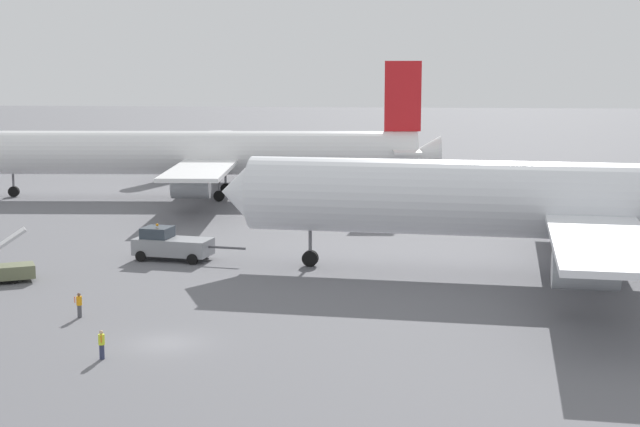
{
  "coord_description": "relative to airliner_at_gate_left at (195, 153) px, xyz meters",
  "views": [
    {
      "loc": [
        14.23,
        -52.71,
        16.28
      ],
      "look_at": [
        6.71,
        24.2,
        4.0
      ],
      "focal_mm": 53.31,
      "sensor_mm": 36.0,
      "label": 1
    }
  ],
  "objects": [
    {
      "name": "ground_crew_wing_walker_right",
      "position": [
        9.29,
        -63.72,
        -4.52
      ],
      "size": [
        0.36,
        0.49,
        1.65
      ],
      "color": "#2D3351",
      "rests_on": "ground"
    },
    {
      "name": "ground_plane",
      "position": [
        12.08,
        -60.41,
        -5.38
      ],
      "size": [
        600.0,
        600.0,
        0.0
      ],
      "primitive_type": "plane",
      "color": "slate"
    },
    {
      "name": "jet_bridge",
      "position": [
        -5.68,
        24.06,
        -1.32
      ],
      "size": [
        9.15,
        22.16,
        5.84
      ],
      "color": "#B7B7BC",
      "rests_on": "ground"
    },
    {
      "name": "ground_crew_ramp_agent_by_cones",
      "position": [
        5.03,
        -55.37,
        -4.54
      ],
      "size": [
        0.41,
        0.42,
        1.63
      ],
      "color": "#4C4C51",
      "rests_on": "ground"
    },
    {
      "name": "pushback_tug",
      "position": [
        6.33,
        -36.85,
        -4.1
      ],
      "size": [
        9.69,
        3.98,
        3.01
      ],
      "color": "gray",
      "rests_on": "ground"
    },
    {
      "name": "gse_stair_truck_yellow",
      "position": [
        -4.12,
        -46.33,
        -4.36
      ],
      "size": [
        4.92,
        3.85,
        4.06
      ],
      "color": "#666B4C",
      "rests_on": "ground"
    },
    {
      "name": "airliner_being_pushed",
      "position": [
        37.62,
        -40.15,
        0.45
      ],
      "size": [
        53.35,
        44.71,
        17.81
      ],
      "color": "white",
      "rests_on": "ground"
    },
    {
      "name": "airliner_at_gate_left",
      "position": [
        0.0,
        0.0,
        0.0
      ],
      "size": [
        60.49,
        43.22,
        16.53
      ],
      "color": "white",
      "rests_on": "ground"
    }
  ]
}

